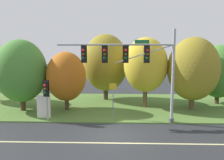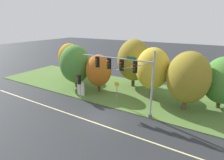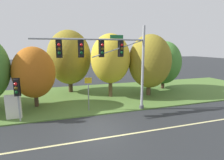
% 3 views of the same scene
% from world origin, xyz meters
% --- Properties ---
extents(ground_plane, '(160.00, 160.00, 0.00)m').
position_xyz_m(ground_plane, '(0.00, 0.00, 0.00)').
color(ground_plane, '#282B2D').
extents(lane_stripe, '(36.00, 0.16, 0.01)m').
position_xyz_m(lane_stripe, '(0.00, -1.20, 0.00)').
color(lane_stripe, beige).
rests_on(lane_stripe, ground).
extents(grass_verge, '(48.00, 11.50, 0.10)m').
position_xyz_m(grass_verge, '(0.00, 8.25, 0.05)').
color(grass_verge, '#517533').
rests_on(grass_verge, ground).
extents(traffic_signal_mast, '(9.13, 0.49, 7.25)m').
position_xyz_m(traffic_signal_mast, '(1.48, 2.73, 4.90)').
color(traffic_signal_mast, '#9EA0A5').
rests_on(traffic_signal_mast, grass_verge).
extents(pedestrian_signal_near_kerb, '(0.46, 0.55, 3.30)m').
position_xyz_m(pedestrian_signal_near_kerb, '(-5.46, 2.75, 2.51)').
color(pedestrian_signal_near_kerb, '#9EA0A5').
rests_on(pedestrian_signal_near_kerb, grass_verge).
extents(route_sign_post, '(0.60, 0.08, 2.98)m').
position_xyz_m(route_sign_post, '(-0.15, 3.61, 1.97)').
color(route_sign_post, slate).
rests_on(route_sign_post, grass_verge).
extents(tree_behind_signpost, '(3.73, 3.73, 5.54)m').
position_xyz_m(tree_behind_signpost, '(-4.65, 6.20, 3.30)').
color(tree_behind_signpost, '#423021').
rests_on(tree_behind_signpost, grass_verge).
extents(tree_mid_verge, '(5.18, 5.18, 7.50)m').
position_xyz_m(tree_mid_verge, '(-1.18, 10.82, 4.35)').
color(tree_mid_verge, '#423021').
rests_on(tree_mid_verge, grass_verge).
extents(tree_tall_centre, '(4.30, 4.30, 6.93)m').
position_xyz_m(tree_tall_centre, '(2.96, 7.39, 4.33)').
color(tree_tall_centre, brown).
rests_on(tree_tall_centre, grass_verge).
extents(tree_right_far, '(4.79, 4.79, 6.90)m').
position_xyz_m(tree_right_far, '(7.36, 6.65, 4.00)').
color(tree_right_far, brown).
rests_on(tree_right_far, grass_verge).
extents(tree_furthest_back, '(4.46, 4.46, 6.25)m').
position_xyz_m(tree_furthest_back, '(10.86, 9.08, 3.56)').
color(tree_furthest_back, '#423021').
rests_on(tree_furthest_back, grass_verge).
extents(info_kiosk, '(1.10, 0.24, 1.90)m').
position_xyz_m(info_kiosk, '(-6.00, 3.61, 1.04)').
color(info_kiosk, silver).
rests_on(info_kiosk, grass_verge).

